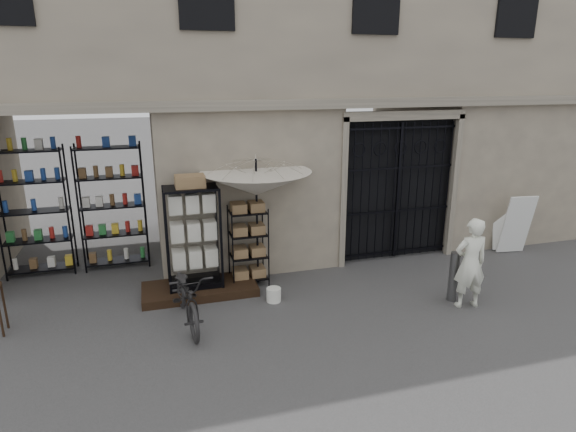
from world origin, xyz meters
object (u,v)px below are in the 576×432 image
object	(u,v)px
shopkeeper	(465,306)
easel_sign	(511,222)
display_cabinet	(193,242)
white_bucket	(274,295)
steel_bollard	(454,277)
bicycle	(189,323)
wire_rack	(248,247)
market_umbrella	(256,177)

from	to	relation	value
shopkeeper	easel_sign	bearing A→B (deg)	-135.74
display_cabinet	shopkeeper	distance (m)	4.78
shopkeeper	easel_sign	size ratio (longest dim) A/B	1.18
white_bucket	steel_bollard	size ratio (longest dim) A/B	0.29
bicycle	easel_sign	distance (m)	7.21
shopkeeper	easel_sign	world-z (taller)	easel_sign
wire_rack	steel_bollard	xyz separation A→B (m)	(3.23, -1.65, -0.29)
bicycle	steel_bollard	size ratio (longest dim) A/B	2.04
steel_bollard	shopkeeper	distance (m)	0.52
white_bucket	shopkeeper	size ratio (longest dim) A/B	0.16
steel_bollard	shopkeeper	bearing A→B (deg)	-68.06
bicycle	steel_bollard	world-z (taller)	bicycle
wire_rack	easel_sign	xyz separation A→B (m)	(5.84, 0.09, -0.05)
display_cabinet	easel_sign	distance (m)	6.84
wire_rack	steel_bollard	bearing A→B (deg)	-13.25
display_cabinet	shopkeeper	world-z (taller)	display_cabinet
white_bucket	display_cabinet	bearing A→B (deg)	149.73
market_umbrella	white_bucket	size ratio (longest dim) A/B	11.23
bicycle	easel_sign	world-z (taller)	easel_sign
steel_bollard	easel_sign	bearing A→B (deg)	33.57
wire_rack	white_bucket	xyz separation A→B (m)	(0.26, -0.83, -0.61)
easel_sign	wire_rack	bearing A→B (deg)	-171.23
market_umbrella	easel_sign	distance (m)	5.83
market_umbrella	white_bucket	distance (m)	2.09
bicycle	shopkeeper	distance (m)	4.61
steel_bollard	market_umbrella	bearing A→B (deg)	151.38
bicycle	easel_sign	size ratio (longest dim) A/B	1.37
display_cabinet	white_bucket	distance (m)	1.67
market_umbrella	shopkeeper	bearing A→B (deg)	-31.35
shopkeeper	wire_rack	bearing A→B (deg)	-23.91
display_cabinet	bicycle	bearing A→B (deg)	-81.15
wire_rack	steel_bollard	world-z (taller)	wire_rack
market_umbrella	shopkeeper	world-z (taller)	market_umbrella
easel_sign	shopkeeper	bearing A→B (deg)	-133.64
wire_rack	bicycle	bearing A→B (deg)	-122.04
steel_bollard	easel_sign	distance (m)	3.15
easel_sign	market_umbrella	bearing A→B (deg)	-171.40
wire_rack	display_cabinet	bearing A→B (deg)	-160.38
wire_rack	shopkeeper	xyz separation A→B (m)	(3.34, -1.90, -0.73)
easel_sign	bicycle	bearing A→B (deg)	-161.88
market_umbrella	easel_sign	world-z (taller)	market_umbrella
market_umbrella	steel_bollard	xyz separation A→B (m)	(3.06, -1.67, -1.58)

